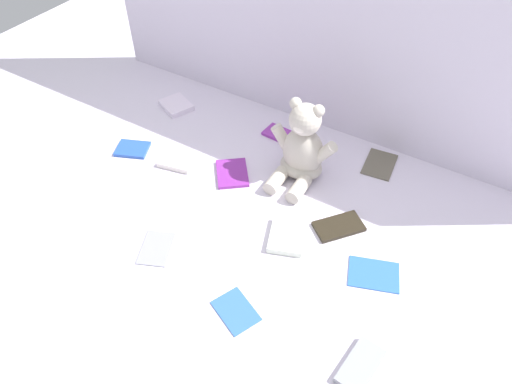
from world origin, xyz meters
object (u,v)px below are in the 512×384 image
(book_case_9, at_px, (279,134))
(book_case_10, at_px, (374,274))
(book_case_2, at_px, (132,149))
(book_case_0, at_px, (360,366))
(book_case_8, at_px, (380,164))
(book_case_1, at_px, (178,161))
(teddy_bear, at_px, (302,150))
(book_case_4, at_px, (339,226))
(book_case_11, at_px, (176,105))
(book_case_5, at_px, (156,248))
(book_case_7, at_px, (287,236))
(book_case_6, at_px, (236,310))
(book_case_3, at_px, (232,173))

(book_case_9, distance_m, book_case_10, 0.64)
(book_case_2, bearing_deg, book_case_0, 48.87)
(book_case_2, bearing_deg, book_case_8, 93.09)
(book_case_1, bearing_deg, book_case_8, -71.99)
(teddy_bear, height_order, book_case_4, teddy_bear)
(book_case_8, distance_m, book_case_11, 0.78)
(teddy_bear, bearing_deg, book_case_11, 170.33)
(book_case_1, xyz_separation_m, book_case_5, (0.17, -0.32, -0.01))
(book_case_7, bearing_deg, book_case_4, -154.56)
(teddy_bear, height_order, book_case_10, teddy_bear)
(book_case_6, distance_m, book_case_7, 0.27)
(book_case_6, relative_size, book_case_9, 1.10)
(book_case_0, bearing_deg, book_case_4, -52.98)
(book_case_1, xyz_separation_m, book_case_6, (0.47, -0.37, -0.01))
(book_case_0, height_order, book_case_8, book_case_0)
(book_case_9, xyz_separation_m, book_case_11, (-0.42, -0.06, 0.00))
(teddy_bear, bearing_deg, book_case_1, -157.54)
(book_case_4, relative_size, book_case_9, 1.33)
(book_case_9, bearing_deg, book_case_3, -2.44)
(book_case_4, bearing_deg, book_case_9, 0.59)
(teddy_bear, xyz_separation_m, book_case_7, (0.09, -0.26, -0.09))
(book_case_1, bearing_deg, book_case_0, -125.87)
(book_case_7, bearing_deg, teddy_bear, -90.68)
(book_case_0, distance_m, book_case_1, 0.86)
(book_case_7, xyz_separation_m, book_case_8, (0.11, 0.44, -0.01))
(teddy_bear, height_order, book_case_6, teddy_bear)
(book_case_6, bearing_deg, book_case_9, 44.78)
(book_case_1, bearing_deg, book_case_4, -100.65)
(teddy_bear, distance_m, book_case_7, 0.29)
(book_case_1, height_order, book_case_11, book_case_11)
(book_case_2, distance_m, book_case_11, 0.28)
(book_case_1, height_order, book_case_3, book_case_1)
(book_case_1, distance_m, book_case_11, 0.32)
(teddy_bear, xyz_separation_m, book_case_4, (0.20, -0.15, -0.09))
(book_case_10, bearing_deg, book_case_6, -61.92)
(book_case_1, distance_m, book_case_10, 0.73)
(book_case_5, height_order, book_case_6, same)
(book_case_9, height_order, book_case_11, book_case_11)
(book_case_3, xyz_separation_m, book_case_4, (0.39, -0.03, 0.00))
(book_case_5, xyz_separation_m, book_case_11, (-0.37, 0.57, 0.01))
(book_case_5, bearing_deg, book_case_4, 15.98)
(book_case_5, bearing_deg, book_case_1, 94.59)
(book_case_5, bearing_deg, book_case_3, 63.88)
(teddy_bear, height_order, book_case_7, teddy_bear)
(book_case_1, distance_m, book_case_4, 0.58)
(book_case_8, distance_m, book_case_9, 0.36)
(teddy_bear, relative_size, book_case_5, 2.27)
(book_case_3, xyz_separation_m, book_case_9, (0.03, 0.26, 0.00))
(book_case_2, relative_size, book_case_6, 0.92)
(book_case_0, relative_size, book_case_2, 1.21)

